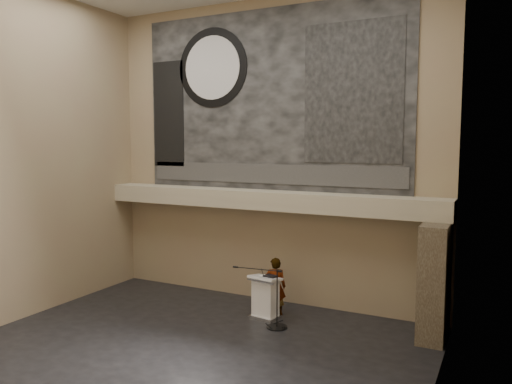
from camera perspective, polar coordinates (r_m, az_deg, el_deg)
The scene contains 20 objects.
floor at distance 11.56m, azimuth -7.54°, elevation -17.48°, with size 10.00×10.00×0.00m, color black.
wall_back at distance 14.10m, azimuth 1.47°, elevation 4.54°, with size 10.00×0.02×8.50m, color #90745B.
wall_front at distance 7.68m, azimuth -25.09°, elevation 2.98°, with size 10.00×0.02×8.50m, color #90745B.
wall_left at distance 14.08m, azimuth -24.86°, elevation 4.01°, with size 0.02×8.00×8.50m, color #90745B.
wall_right at distance 8.80m, azimuth 20.07°, elevation 3.46°, with size 0.02×8.00×8.50m, color #90745B.
soffit at distance 13.83m, azimuth 0.75°, elevation -0.88°, with size 10.00×0.80×0.50m, color tan.
sprinkler_left at distance 14.59m, azimuth -4.99°, elevation -1.66°, with size 0.04×0.04×0.06m, color #B2893D.
sprinkler_right at distance 13.10m, azimuth 8.14°, elevation -2.55°, with size 0.04×0.04×0.06m, color #B2893D.
banner at distance 14.12m, azimuth 1.44°, elevation 10.43°, with size 8.00×0.05×5.00m, color black.
banner_text_strip at distance 14.06m, azimuth 1.35°, elevation 2.09°, with size 7.76×0.02×0.55m, color #303030.
banner_clock_rim at distance 15.05m, azimuth -5.01°, elevation 13.95°, with size 2.30×2.30×0.02m, color black.
banner_clock_face at distance 15.03m, azimuth -5.05°, elevation 13.96°, with size 1.84×1.84×0.02m, color silver.
banner_building_print at distance 13.24m, azimuth 10.96°, elevation 11.08°, with size 2.60×0.02×3.60m, color black.
banner_brick_print at distance 15.82m, azimuth -9.95°, elevation 8.76°, with size 1.10×0.02×3.20m, color black.
stone_pier at distance 12.39m, azimuth 19.74°, elevation -9.56°, with size 0.60×1.40×2.70m, color #413628.
lectern at distance 13.15m, azimuth 1.09°, elevation -11.93°, with size 0.85×0.66×1.14m.
binder at distance 12.97m, azimuth 1.63°, elevation -9.59°, with size 0.31×0.25×0.04m, color black.
papers at distance 13.03m, azimuth 0.83°, elevation -9.59°, with size 0.22×0.31×0.01m, color silver.
speaker_person at distance 13.31m, azimuth 2.21°, elevation -10.73°, with size 0.56×0.37×1.54m, color silver.
mic_stand at distance 12.65m, azimuth 2.24°, elevation -14.29°, with size 1.41×0.52×1.46m.
Camera 1 is at (6.05, -8.73, 4.55)m, focal length 35.00 mm.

